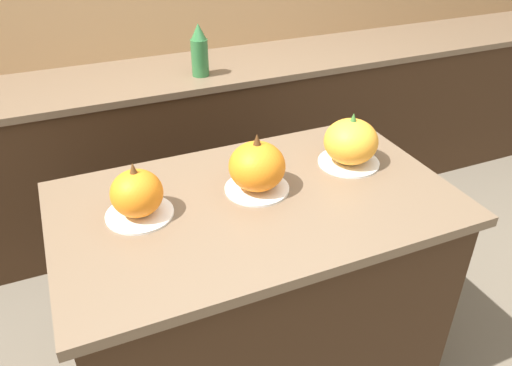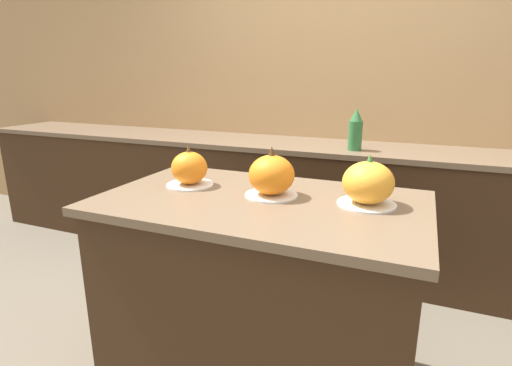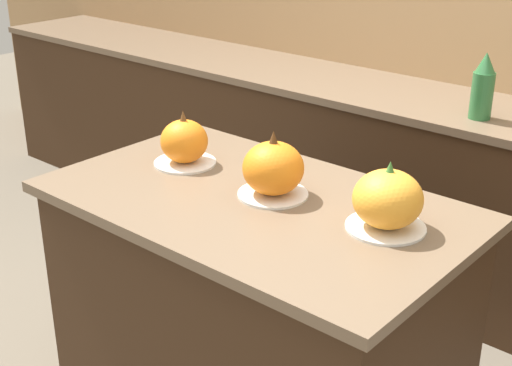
# 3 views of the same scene
# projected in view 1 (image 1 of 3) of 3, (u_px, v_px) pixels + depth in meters

# --- Properties ---
(kitchen_island) EXTENTS (1.32, 0.79, 0.90)m
(kitchen_island) POSITION_uv_depth(u_px,v_px,m) (256.00, 297.00, 1.88)
(kitchen_island) COLOR #382314
(kitchen_island) RESTS_ON ground_plane
(back_counter) EXTENTS (6.00, 0.60, 0.91)m
(back_counter) POSITION_uv_depth(u_px,v_px,m) (168.00, 148.00, 2.89)
(back_counter) COLOR #382314
(back_counter) RESTS_ON ground_plane
(pumpkin_cake_left) EXTENTS (0.21, 0.21, 0.19)m
(pumpkin_cake_left) POSITION_uv_depth(u_px,v_px,m) (137.00, 195.00, 1.53)
(pumpkin_cake_left) COLOR white
(pumpkin_cake_left) RESTS_ON kitchen_island
(pumpkin_cake_center) EXTENTS (0.22, 0.22, 0.21)m
(pumpkin_cake_center) POSITION_uv_depth(u_px,v_px,m) (257.00, 168.00, 1.65)
(pumpkin_cake_center) COLOR white
(pumpkin_cake_center) RESTS_ON kitchen_island
(pumpkin_cake_right) EXTENTS (0.23, 0.23, 0.20)m
(pumpkin_cake_right) POSITION_uv_depth(u_px,v_px,m) (351.00, 143.00, 1.81)
(pumpkin_cake_right) COLOR white
(pumpkin_cake_right) RESTS_ON kitchen_island
(bottle_tall) EXTENTS (0.09, 0.09, 0.27)m
(bottle_tall) POSITION_uv_depth(u_px,v_px,m) (199.00, 51.00, 2.55)
(bottle_tall) COLOR #2D6B38
(bottle_tall) RESTS_ON back_counter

